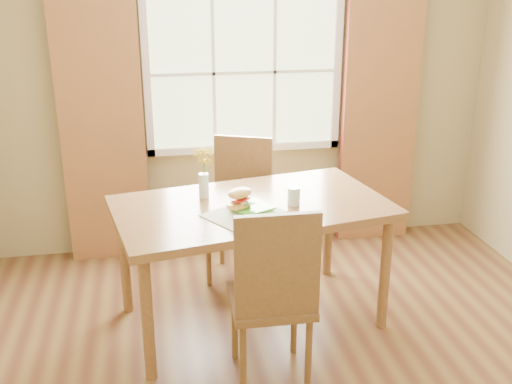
{
  "coord_description": "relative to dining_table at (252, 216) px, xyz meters",
  "views": [
    {
      "loc": [
        -0.78,
        -2.95,
        2.26
      ],
      "look_at": [
        -0.14,
        0.55,
        0.95
      ],
      "focal_mm": 42.0,
      "sensor_mm": 36.0,
      "label": 1
    }
  ],
  "objects": [
    {
      "name": "room",
      "position": [
        0.16,
        -0.6,
        0.59
      ],
      "size": [
        4.24,
        3.84,
        2.74
      ],
      "color": "brown",
      "rests_on": "ground"
    },
    {
      "name": "window",
      "position": [
        0.16,
        1.27,
        0.74
      ],
      "size": [
        1.62,
        0.06,
        1.32
      ],
      "color": "beige",
      "rests_on": "room"
    },
    {
      "name": "curtain_left",
      "position": [
        -0.99,
        1.18,
        0.34
      ],
      "size": [
        0.65,
        0.08,
        2.2
      ],
      "primitive_type": "cube",
      "color": "maroon",
      "rests_on": "room"
    },
    {
      "name": "curtain_right",
      "position": [
        1.31,
        1.18,
        0.34
      ],
      "size": [
        0.65,
        0.08,
        2.2
      ],
      "primitive_type": "cube",
      "color": "maroon",
      "rests_on": "room"
    },
    {
      "name": "dining_table",
      "position": [
        0.0,
        0.0,
        0.0
      ],
      "size": [
        1.9,
        1.29,
        0.85
      ],
      "rotation": [
        0.0,
        0.0,
        0.18
      ],
      "color": "brown",
      "rests_on": "room"
    },
    {
      "name": "chair_near",
      "position": [
        -0.0,
        -0.72,
        -0.16
      ],
      "size": [
        0.47,
        0.47,
        1.11
      ],
      "rotation": [
        0.0,
        0.0,
        -0.02
      ],
      "color": "brown",
      "rests_on": "room"
    },
    {
      "name": "chair_far",
      "position": [
        0.04,
        0.71,
        -0.17
      ],
      "size": [
        0.6,
        0.6,
        1.09
      ],
      "rotation": [
        0.0,
        0.0,
        -0.4
      ],
      "color": "brown",
      "rests_on": "room"
    },
    {
      "name": "placemat",
      "position": [
        -0.08,
        -0.16,
        0.09
      ],
      "size": [
        0.56,
        0.52,
        0.01
      ],
      "primitive_type": "cube",
      "rotation": [
        0.0,
        0.0,
        0.55
      ],
      "color": "silver",
      "rests_on": "dining_table"
    },
    {
      "name": "plate",
      "position": [
        -0.02,
        -0.1,
        0.1
      ],
      "size": [
        0.3,
        0.3,
        0.01
      ],
      "primitive_type": "cube",
      "rotation": [
        0.0,
        0.0,
        0.44
      ],
      "color": "#50BC2F",
      "rests_on": "placemat"
    },
    {
      "name": "croissant_sandwich",
      "position": [
        -0.09,
        -0.11,
        0.17
      ],
      "size": [
        0.22,
        0.21,
        0.14
      ],
      "rotation": [
        0.0,
        0.0,
        0.69
      ],
      "color": "#E3B84D",
      "rests_on": "plate"
    },
    {
      "name": "water_glass",
      "position": [
        0.26,
        -0.07,
        0.15
      ],
      "size": [
        0.08,
        0.08,
        0.12
      ],
      "color": "silver",
      "rests_on": "dining_table"
    },
    {
      "name": "flower_vase",
      "position": [
        -0.29,
        0.17,
        0.29
      ],
      "size": [
        0.14,
        0.14,
        0.34
      ],
      "color": "silver",
      "rests_on": "dining_table"
    }
  ]
}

